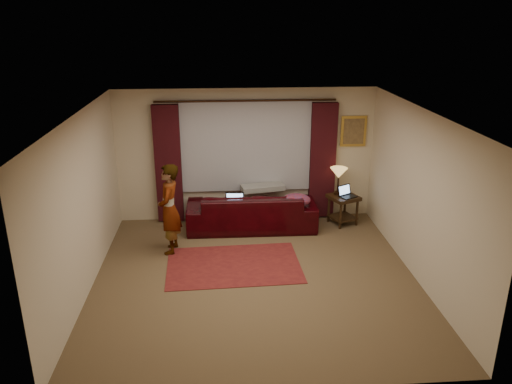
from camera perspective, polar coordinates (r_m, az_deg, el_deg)
floor at (r=7.94m, az=-0.07°, el=-9.81°), size 5.00×5.00×0.01m
ceiling at (r=7.03m, az=-0.08°, el=8.99°), size 5.00×5.00×0.02m
wall_back at (r=9.76m, az=-1.16°, el=4.22°), size 5.00×0.02×2.60m
wall_front at (r=5.13m, az=2.04°, el=-10.88°), size 5.00×0.02×2.60m
wall_left at (r=7.63m, az=-19.15°, el=-1.42°), size 0.02×5.00×2.60m
wall_right at (r=7.96m, az=18.19°, el=-0.44°), size 0.02×5.00×2.60m
sheer_curtain at (r=9.65m, az=-1.15°, el=5.27°), size 2.50×0.05×1.80m
drape_left at (r=9.72m, az=-10.00°, el=3.13°), size 0.50×0.14×2.30m
drape_right at (r=9.88m, az=7.61°, el=3.52°), size 0.50×0.14×2.30m
curtain_rod at (r=9.42m, az=-1.17°, el=10.39°), size 0.04×0.04×3.40m
picture_frame at (r=9.95m, az=11.08°, el=6.84°), size 0.50×0.04×0.60m
sofa at (r=9.50m, az=-0.53°, el=-1.33°), size 2.46×1.09×0.99m
throw_blanket at (r=9.60m, az=0.76°, el=2.03°), size 0.87×0.48×0.10m
clothing_pile at (r=9.36m, az=4.61°, el=-0.97°), size 0.61×0.52×0.23m
laptop_sofa at (r=9.25m, az=-2.49°, el=-1.11°), size 0.38×0.41×0.25m
area_rug at (r=8.31m, az=-2.56°, el=-8.32°), size 2.23×1.53×0.01m
end_table at (r=9.90m, az=9.89°, el=-2.00°), size 0.66×0.66×0.58m
tiffany_lamp at (r=9.78m, az=9.38°, el=1.24°), size 0.40×0.40×0.53m
laptop_table at (r=9.71m, az=10.51°, el=0.04°), size 0.42×0.43×0.22m
person at (r=8.57m, az=-9.87°, el=-1.94°), size 0.49×0.49×1.58m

